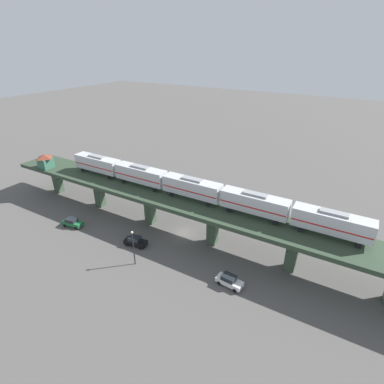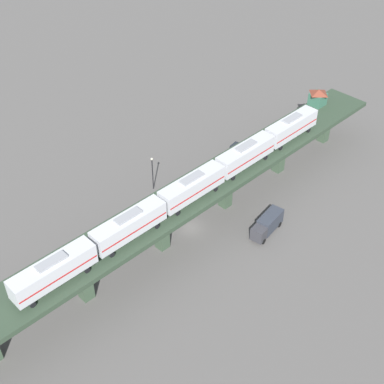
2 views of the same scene
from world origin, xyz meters
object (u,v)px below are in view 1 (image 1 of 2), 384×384
at_px(street_car_green, 72,222).
at_px(street_lamp, 133,245).
at_px(street_car_black, 135,241).
at_px(street_car_white, 229,281).
at_px(signal_hut, 45,161).
at_px(subway_train, 192,187).
at_px(delivery_truck, 175,197).

bearing_deg(street_car_green, street_lamp, 82.46).
relative_size(street_car_green, street_car_black, 1.00).
bearing_deg(street_car_white, signal_hut, -96.36).
height_order(subway_train, street_car_white, subway_train).
bearing_deg(street_lamp, signal_hut, -105.14).
bearing_deg(delivery_truck, subway_train, 49.57).
height_order(delivery_truck, street_lamp, street_lamp).
relative_size(street_car_black, delivery_truck, 0.62).
relative_size(street_car_green, street_car_white, 1.03).
distance_m(street_car_black, delivery_truck, 18.01).
bearing_deg(signal_hut, street_car_green, 66.30).
bearing_deg(delivery_truck, street_lamp, 15.49).
distance_m(subway_train, delivery_truck, 15.16).
xyz_separation_m(street_car_green, street_lamp, (2.59, 19.56, 3.17)).
bearing_deg(delivery_truck, street_car_black, 8.24).
bearing_deg(street_car_white, delivery_truck, -128.92).
bearing_deg(street_car_green, signal_hut, -113.70).
relative_size(signal_hut, street_car_green, 0.73).
height_order(street_car_white, street_lamp, street_lamp).
height_order(signal_hut, street_car_black, signal_hut).
xyz_separation_m(signal_hut, street_lamp, (9.63, 35.60, -5.40)).
bearing_deg(street_car_white, street_car_black, -91.34).
relative_size(signal_hut, street_car_black, 0.73).
bearing_deg(subway_train, street_lamp, -13.85).
bearing_deg(street_car_black, street_car_green, -83.95).
distance_m(signal_hut, street_car_green, 19.50).
bearing_deg(delivery_truck, street_car_white, 51.08).
distance_m(signal_hut, street_car_black, 33.61).
relative_size(signal_hut, street_lamp, 0.49).
height_order(subway_train, street_lamp, subway_train).
bearing_deg(street_car_green, delivery_truck, 145.44).
height_order(street_car_white, delivery_truck, delivery_truck).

